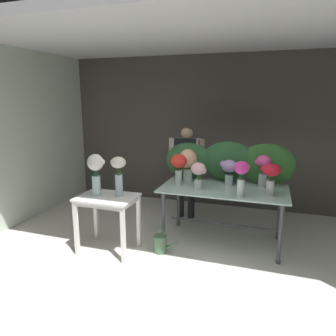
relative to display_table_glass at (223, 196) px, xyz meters
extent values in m
plane|color=silver|center=(-0.42, 0.06, -0.71)|extent=(7.76, 7.76, 0.00)
cube|color=#4C4742|center=(-0.42, 1.69, 0.73)|extent=(5.97, 0.12, 2.87)
cube|color=silver|center=(-3.41, 0.06, 0.73)|extent=(0.12, 3.38, 2.87)
cube|color=silver|center=(-0.42, 0.06, 2.22)|extent=(6.09, 3.38, 0.12)
cube|color=#A6CCBC|center=(0.00, 0.00, 0.12)|extent=(1.76, 0.96, 0.02)
cylinder|color=#4C4C51|center=(-0.78, -0.38, -0.30)|extent=(0.05, 0.05, 0.82)
sphere|color=#4C4C51|center=(-0.78, -0.38, -0.68)|extent=(0.07, 0.07, 0.07)
cylinder|color=#4C4C51|center=(0.78, -0.38, -0.30)|extent=(0.05, 0.05, 0.82)
sphere|color=#4C4C51|center=(0.78, -0.38, -0.68)|extent=(0.07, 0.07, 0.07)
cylinder|color=#4C4C51|center=(-0.78, 0.38, -0.30)|extent=(0.05, 0.05, 0.82)
sphere|color=#4C4C51|center=(-0.78, 0.38, -0.68)|extent=(0.07, 0.07, 0.07)
cylinder|color=#4C4C51|center=(0.78, 0.38, -0.30)|extent=(0.05, 0.05, 0.82)
sphere|color=#4C4C51|center=(0.78, 0.38, -0.68)|extent=(0.07, 0.07, 0.07)
cylinder|color=#4C4C51|center=(0.00, 0.00, -0.42)|extent=(1.56, 0.03, 0.03)
cube|color=white|center=(-1.45, -0.74, 0.07)|extent=(0.77, 0.57, 0.03)
cube|color=white|center=(-1.45, -0.74, 0.02)|extent=(0.71, 0.51, 0.06)
cube|color=white|center=(-1.80, -0.99, -0.33)|extent=(0.05, 0.05, 0.76)
cube|color=white|center=(-1.11, -0.99, -0.33)|extent=(0.05, 0.05, 0.76)
cube|color=white|center=(-1.80, -0.50, -0.33)|extent=(0.05, 0.05, 0.76)
cube|color=white|center=(-1.11, -0.50, -0.33)|extent=(0.05, 0.05, 0.76)
cylinder|color=#232328|center=(-0.86, 0.80, -0.27)|extent=(0.12, 0.12, 0.88)
cylinder|color=#232328|center=(-0.67, 0.80, -0.27)|extent=(0.12, 0.12, 0.88)
cube|color=silver|center=(-0.77, 0.80, 0.43)|extent=(0.45, 0.22, 0.53)
cube|color=black|center=(-0.77, 0.69, 0.39)|extent=(0.38, 0.02, 0.65)
cylinder|color=#D8AD8E|center=(-1.04, 0.80, 0.42)|extent=(0.09, 0.09, 0.55)
cylinder|color=#D8AD8E|center=(-0.50, 0.80, 0.42)|extent=(0.09, 0.09, 0.55)
sphere|color=#D8AD8E|center=(-0.77, 0.80, 0.79)|extent=(0.20, 0.20, 0.20)
ellipsoid|color=brown|center=(-0.77, 0.82, 0.85)|extent=(0.15, 0.15, 0.09)
ellipsoid|color=#28562D|center=(-0.61, 0.36, 0.41)|extent=(0.74, 0.29, 0.57)
ellipsoid|color=#28562D|center=(0.00, 0.36, 0.44)|extent=(0.81, 0.28, 0.62)
ellipsoid|color=#2D6028|center=(0.56, 0.36, 0.43)|extent=(0.80, 0.26, 0.61)
cylinder|color=silver|center=(-0.34, -0.18, 0.20)|extent=(0.11, 0.11, 0.14)
cylinder|color=#9EBCB2|center=(-0.34, -0.18, 0.16)|extent=(0.10, 0.10, 0.06)
cylinder|color=#477F3D|center=(-0.31, -0.18, 0.25)|extent=(0.01, 0.01, 0.23)
cylinder|color=#477F3D|center=(-0.34, -0.16, 0.25)|extent=(0.01, 0.01, 0.23)
cylinder|color=#477F3D|center=(-0.34, -0.19, 0.25)|extent=(0.01, 0.01, 0.23)
ellipsoid|color=#EFB2BC|center=(-0.34, -0.18, 0.42)|extent=(0.20, 0.20, 0.17)
sphere|color=#EFB2BC|center=(-0.27, -0.18, 0.40)|extent=(0.10, 0.10, 0.10)
ellipsoid|color=#477F3D|center=(-0.32, -0.16, 0.29)|extent=(0.10, 0.10, 0.03)
cylinder|color=silver|center=(0.62, -0.18, 0.23)|extent=(0.11, 0.11, 0.20)
cylinder|color=#9EBCB2|center=(0.62, -0.18, 0.17)|extent=(0.10, 0.10, 0.09)
cylinder|color=#387033|center=(0.63, -0.18, 0.28)|extent=(0.01, 0.01, 0.29)
cylinder|color=#387033|center=(0.60, -0.16, 0.28)|extent=(0.01, 0.01, 0.29)
cylinder|color=#387033|center=(0.61, -0.20, 0.28)|extent=(0.01, 0.01, 0.29)
ellipsoid|color=red|center=(0.62, -0.18, 0.47)|extent=(0.24, 0.24, 0.16)
sphere|color=red|center=(0.52, -0.15, 0.47)|extent=(0.09, 0.09, 0.09)
ellipsoid|color=#477F3D|center=(0.62, -0.15, 0.35)|extent=(0.09, 0.10, 0.03)
cylinder|color=silver|center=(-0.58, 0.19, 0.22)|extent=(0.14, 0.14, 0.19)
cylinder|color=#9EBCB2|center=(-0.58, 0.19, 0.17)|extent=(0.13, 0.13, 0.08)
cylinder|color=#477F3D|center=(-0.56, 0.20, 0.26)|extent=(0.01, 0.01, 0.25)
cylinder|color=#477F3D|center=(-0.59, 0.22, 0.26)|extent=(0.01, 0.01, 0.25)
cylinder|color=#477F3D|center=(-0.60, 0.17, 0.26)|extent=(0.01, 0.01, 0.25)
ellipsoid|color=#F4B78E|center=(-0.58, 0.19, 0.47)|extent=(0.27, 0.27, 0.29)
sphere|color=#F4B78E|center=(-0.70, 0.18, 0.44)|extent=(0.08, 0.08, 0.08)
sphere|color=#F4B78E|center=(-0.49, 0.19, 0.42)|extent=(0.11, 0.11, 0.11)
ellipsoid|color=#2D6028|center=(-0.55, 0.15, 0.34)|extent=(0.10, 0.09, 0.03)
cylinder|color=silver|center=(0.26, -0.33, 0.24)|extent=(0.09, 0.09, 0.23)
cylinder|color=#9EBCB2|center=(0.26, -0.33, 0.18)|extent=(0.09, 0.09, 0.09)
cylinder|color=#2D6028|center=(0.28, -0.33, 0.30)|extent=(0.01, 0.01, 0.32)
cylinder|color=#2D6028|center=(0.24, -0.32, 0.30)|extent=(0.01, 0.01, 0.32)
cylinder|color=#2D6028|center=(0.25, -0.36, 0.30)|extent=(0.01, 0.01, 0.32)
ellipsoid|color=#D1338E|center=(0.26, -0.33, 0.51)|extent=(0.19, 0.19, 0.17)
sphere|color=#D1338E|center=(0.33, -0.34, 0.53)|extent=(0.06, 0.06, 0.06)
cylinder|color=silver|center=(0.51, 0.20, 0.22)|extent=(0.11, 0.11, 0.19)
cylinder|color=#9EBCB2|center=(0.51, 0.20, 0.17)|extent=(0.10, 0.10, 0.08)
cylinder|color=#28562D|center=(0.54, 0.20, 0.30)|extent=(0.01, 0.01, 0.32)
cylinder|color=#28562D|center=(0.50, 0.22, 0.30)|extent=(0.01, 0.01, 0.32)
cylinder|color=#28562D|center=(0.49, 0.18, 0.30)|extent=(0.01, 0.01, 0.32)
ellipsoid|color=#E54C9E|center=(0.51, 0.20, 0.51)|extent=(0.21, 0.21, 0.16)
sphere|color=#E54C9E|center=(0.42, 0.22, 0.49)|extent=(0.07, 0.07, 0.07)
sphere|color=#E54C9E|center=(0.57, 0.18, 0.49)|extent=(0.10, 0.10, 0.10)
cylinder|color=silver|center=(-0.66, -0.06, 0.24)|extent=(0.10, 0.10, 0.22)
cylinder|color=#9EBCB2|center=(-0.66, -0.06, 0.18)|extent=(0.09, 0.09, 0.09)
cylinder|color=#2D6028|center=(-0.64, -0.06, 0.28)|extent=(0.01, 0.01, 0.29)
cylinder|color=#2D6028|center=(-0.66, -0.04, 0.28)|extent=(0.01, 0.01, 0.29)
cylinder|color=#2D6028|center=(-0.67, -0.07, 0.28)|extent=(0.01, 0.01, 0.29)
ellipsoid|color=red|center=(-0.66, -0.06, 0.48)|extent=(0.24, 0.24, 0.20)
sphere|color=red|center=(-0.74, -0.05, 0.46)|extent=(0.06, 0.06, 0.06)
sphere|color=red|center=(-0.60, -0.05, 0.51)|extent=(0.05, 0.05, 0.05)
ellipsoid|color=#477F3D|center=(-0.69, -0.02, 0.37)|extent=(0.09, 0.11, 0.03)
cylinder|color=silver|center=(0.04, 0.17, 0.20)|extent=(0.11, 0.11, 0.15)
cylinder|color=#9EBCB2|center=(0.04, 0.17, 0.16)|extent=(0.10, 0.10, 0.06)
cylinder|color=#28562D|center=(0.06, 0.17, 0.25)|extent=(0.01, 0.01, 0.22)
cylinder|color=#28562D|center=(0.04, 0.20, 0.25)|extent=(0.01, 0.01, 0.22)
cylinder|color=#28562D|center=(0.02, 0.18, 0.25)|extent=(0.01, 0.01, 0.22)
cylinder|color=#28562D|center=(0.04, 0.15, 0.25)|extent=(0.01, 0.01, 0.22)
ellipsoid|color=#B28ED1|center=(0.04, 0.17, 0.41)|extent=(0.23, 0.23, 0.18)
sphere|color=#B28ED1|center=(-0.05, 0.18, 0.43)|extent=(0.10, 0.10, 0.10)
sphere|color=#B28ED1|center=(0.13, 0.20, 0.37)|extent=(0.06, 0.06, 0.06)
ellipsoid|color=#387033|center=(0.06, 0.20, 0.30)|extent=(0.04, 0.10, 0.03)
cylinder|color=silver|center=(-1.61, -0.74, 0.21)|extent=(0.11, 0.11, 0.27)
cylinder|color=#9EBCB2|center=(-1.61, -0.74, 0.14)|extent=(0.10, 0.10, 0.11)
cylinder|color=#28562D|center=(-1.59, -0.74, 0.28)|extent=(0.01, 0.01, 0.38)
cylinder|color=#28562D|center=(-1.60, -0.72, 0.28)|extent=(0.01, 0.01, 0.38)
cylinder|color=#28562D|center=(-1.63, -0.74, 0.28)|extent=(0.01, 0.01, 0.38)
cylinder|color=#28562D|center=(-1.61, -0.77, 0.28)|extent=(0.01, 0.01, 0.38)
ellipsoid|color=white|center=(-1.61, -0.74, 0.54)|extent=(0.21, 0.21, 0.22)
sphere|color=white|center=(-1.67, -0.74, 0.53)|extent=(0.10, 0.10, 0.10)
sphere|color=white|center=(-1.51, -0.73, 0.55)|extent=(0.08, 0.08, 0.08)
cylinder|color=silver|center=(-1.30, -0.68, 0.23)|extent=(0.10, 0.10, 0.30)
cylinder|color=#9EBCB2|center=(-1.30, -0.68, 0.15)|extent=(0.09, 0.09, 0.13)
cylinder|color=#2D6028|center=(-1.27, -0.69, 0.29)|extent=(0.01, 0.01, 0.41)
cylinder|color=#2D6028|center=(-1.29, -0.66, 0.29)|extent=(0.01, 0.01, 0.41)
cylinder|color=#2D6028|center=(-1.32, -0.69, 0.29)|extent=(0.01, 0.01, 0.41)
cylinder|color=#2D6028|center=(-1.30, -0.71, 0.29)|extent=(0.01, 0.01, 0.41)
ellipsoid|color=silver|center=(-1.30, -0.68, 0.54)|extent=(0.20, 0.20, 0.15)
sphere|color=silver|center=(-1.35, -0.70, 0.55)|extent=(0.09, 0.09, 0.09)
sphere|color=silver|center=(-1.24, -0.69, 0.52)|extent=(0.06, 0.06, 0.06)
ellipsoid|color=#2D6028|center=(-1.27, -0.70, 0.40)|extent=(0.05, 0.10, 0.03)
cylinder|color=#4C704C|center=(-0.76, -0.57, -0.59)|extent=(0.18, 0.18, 0.24)
cylinder|color=#4C704C|center=(-0.59, -0.57, -0.58)|extent=(0.18, 0.04, 0.14)
torus|color=#4C704C|center=(-0.76, -0.57, -0.43)|extent=(0.13, 0.02, 0.13)
camera|label=1|loc=(0.58, -4.27, 1.37)|focal=33.27mm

